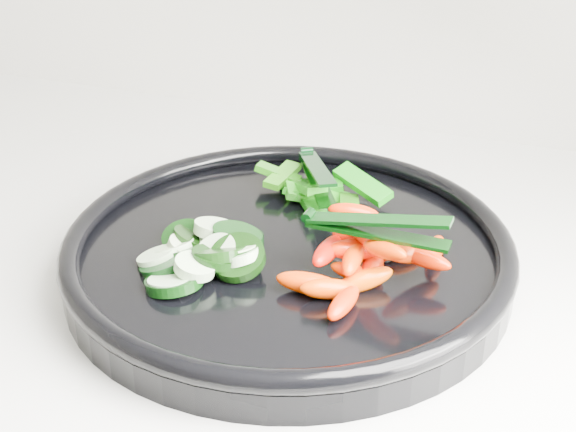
% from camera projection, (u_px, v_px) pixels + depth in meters
% --- Properties ---
extents(veggie_tray, '(0.48, 0.48, 0.04)m').
position_uv_depth(veggie_tray, '(288.00, 252.00, 0.67)').
color(veggie_tray, black).
rests_on(veggie_tray, counter).
extents(cucumber_pile, '(0.12, 0.13, 0.04)m').
position_uv_depth(cucumber_pile, '(205.00, 252.00, 0.65)').
color(cucumber_pile, black).
rests_on(cucumber_pile, veggie_tray).
extents(carrot_pile, '(0.13, 0.15, 0.05)m').
position_uv_depth(carrot_pile, '(366.00, 259.00, 0.62)').
color(carrot_pile, '#F35900').
rests_on(carrot_pile, veggie_tray).
extents(pepper_pile, '(0.14, 0.10, 0.04)m').
position_uv_depth(pepper_pile, '(315.00, 188.00, 0.75)').
color(pepper_pile, '#0C6B0A').
rests_on(pepper_pile, veggie_tray).
extents(tong_carrot, '(0.11, 0.02, 0.02)m').
position_uv_depth(tong_carrot, '(373.00, 226.00, 0.60)').
color(tong_carrot, black).
rests_on(tong_carrot, carrot_pile).
extents(tong_pepper, '(0.07, 0.11, 0.02)m').
position_uv_depth(tong_pepper, '(316.00, 172.00, 0.74)').
color(tong_pepper, black).
rests_on(tong_pepper, pepper_pile).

